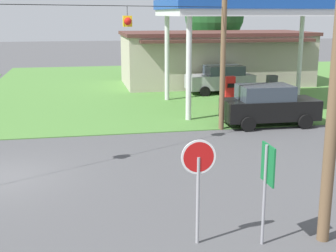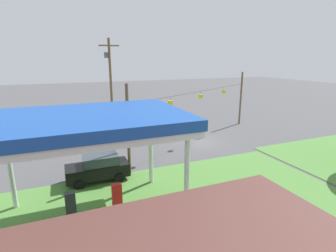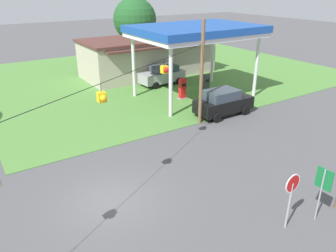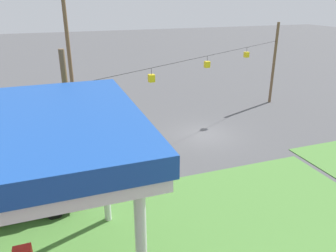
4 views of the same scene
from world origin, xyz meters
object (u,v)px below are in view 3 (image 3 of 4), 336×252
(car_at_pumps_front, at_px, (223,102))
(tree_behind_station, at_px, (135,20))
(gas_station_canopy, at_px, (196,32))
(car_at_pumps_rear, at_px, (162,75))
(stop_sign_roadside, at_px, (292,190))
(fuel_pump_near, at_px, (182,89))
(route_sign, at_px, (323,184))
(fuel_pump_far, at_px, (206,85))
(gas_station_store, at_px, (148,56))

(car_at_pumps_front, distance_m, tree_behind_station, 20.00)
(gas_station_canopy, bearing_deg, car_at_pumps_rear, 94.14)
(car_at_pumps_rear, xyz_separation_m, stop_sign_roadside, (-6.80, -20.18, 0.84))
(fuel_pump_near, relative_size, tree_behind_station, 0.23)
(stop_sign_roadside, xyz_separation_m, route_sign, (1.50, -0.34, -0.10))
(gas_station_canopy, height_order, stop_sign_roadside, gas_station_canopy)
(fuel_pump_near, relative_size, car_at_pumps_front, 0.40)
(fuel_pump_far, relative_size, car_at_pumps_rear, 0.40)
(stop_sign_roadside, bearing_deg, fuel_pump_near, -110.74)
(gas_station_canopy, relative_size, tree_behind_station, 1.30)
(gas_station_canopy, xyz_separation_m, car_at_pumps_rear, (-0.34, 4.68, -4.52))
(gas_station_store, distance_m, fuel_pump_near, 9.15)
(fuel_pump_far, distance_m, stop_sign_roadside, 17.66)
(fuel_pump_far, bearing_deg, car_at_pumps_rear, 108.98)
(fuel_pump_near, height_order, car_at_pumps_rear, car_at_pumps_rear)
(stop_sign_roadside, distance_m, route_sign, 1.54)
(car_at_pumps_rear, xyz_separation_m, route_sign, (-5.30, -20.52, 0.74))
(route_sign, bearing_deg, fuel_pump_far, 66.44)
(car_at_pumps_front, xyz_separation_m, car_at_pumps_rear, (0.54, 9.35, -0.03))
(fuel_pump_far, bearing_deg, gas_station_canopy, 179.94)
(car_at_pumps_front, xyz_separation_m, stop_sign_roadside, (-6.26, -10.83, 0.81))
(fuel_pump_far, distance_m, car_at_pumps_front, 5.15)
(fuel_pump_far, bearing_deg, tree_behind_station, 86.89)
(gas_station_store, height_order, fuel_pump_far, gas_station_store)
(car_at_pumps_rear, height_order, stop_sign_roadside, stop_sign_roadside)
(car_at_pumps_front, xyz_separation_m, route_sign, (-4.76, -11.17, 0.71))
(fuel_pump_far, relative_size, tree_behind_station, 0.23)
(stop_sign_roadside, bearing_deg, fuel_pump_far, -118.48)
(fuel_pump_far, distance_m, route_sign, 17.31)
(gas_station_canopy, distance_m, car_at_pumps_front, 6.54)
(fuel_pump_near, relative_size, stop_sign_roadside, 0.71)
(gas_station_store, xyz_separation_m, fuel_pump_far, (0.77, -8.91, -1.13))
(gas_station_canopy, bearing_deg, tree_behind_station, 81.97)
(stop_sign_roadside, bearing_deg, tree_behind_station, -106.97)
(gas_station_store, relative_size, stop_sign_roadside, 5.57)
(fuel_pump_far, xyz_separation_m, car_at_pumps_rear, (-1.61, 4.68, 0.12))
(gas_station_store, xyz_separation_m, fuel_pump_near, (-1.77, -8.91, -1.13))
(route_sign, bearing_deg, car_at_pumps_front, 66.92)
(gas_station_canopy, height_order, fuel_pump_far, gas_station_canopy)
(fuel_pump_far, relative_size, route_sign, 0.74)
(stop_sign_roadside, relative_size, route_sign, 1.04)
(fuel_pump_near, xyz_separation_m, tree_behind_station, (3.34, 14.67, 4.31))
(fuel_pump_near, bearing_deg, stop_sign_roadside, -110.74)
(gas_station_store, relative_size, tree_behind_station, 1.80)
(fuel_pump_far, xyz_separation_m, tree_behind_station, (0.80, 14.67, 4.31))
(stop_sign_roadside, xyz_separation_m, tree_behind_station, (9.21, 30.17, 3.35))
(gas_station_store, xyz_separation_m, route_sign, (-6.14, -24.75, -0.27))
(gas_station_canopy, relative_size, car_at_pumps_rear, 2.24)
(car_at_pumps_rear, bearing_deg, gas_station_store, -104.44)
(fuel_pump_near, bearing_deg, car_at_pumps_front, -85.21)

